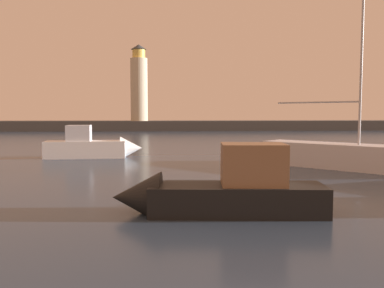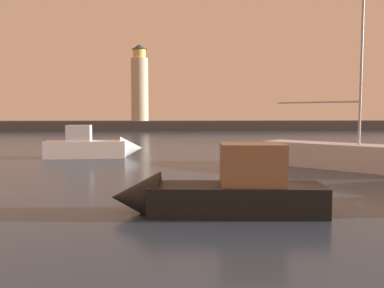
{
  "view_description": "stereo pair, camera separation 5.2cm",
  "coord_description": "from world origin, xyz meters",
  "px_view_note": "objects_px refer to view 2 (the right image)",
  "views": [
    {
      "loc": [
        -2.09,
        -2.12,
        2.79
      ],
      "look_at": [
        -0.6,
        20.26,
        1.06
      ],
      "focal_mm": 38.37,
      "sensor_mm": 36.0,
      "label": 1
    },
    {
      "loc": [
        -2.04,
        -2.12,
        2.79
      ],
      "look_at": [
        -0.6,
        20.26,
        1.06
      ],
      "focal_mm": 38.37,
      "sensor_mm": 36.0,
      "label": 2
    }
  ],
  "objects_px": {
    "lighthouse": "(140,85)",
    "motorboat_1": "(95,147)",
    "motorboat_2": "(214,191)",
    "sailboat_moored": "(342,155)"
  },
  "relations": [
    {
      "from": "lighthouse",
      "to": "motorboat_1",
      "type": "bearing_deg",
      "value": -90.66
    },
    {
      "from": "lighthouse",
      "to": "motorboat_2",
      "type": "relative_size",
      "value": 1.93
    },
    {
      "from": "motorboat_1",
      "to": "sailboat_moored",
      "type": "bearing_deg",
      "value": -23.85
    },
    {
      "from": "motorboat_1",
      "to": "motorboat_2",
      "type": "bearing_deg",
      "value": -68.68
    },
    {
      "from": "motorboat_2",
      "to": "sailboat_moored",
      "type": "distance_m",
      "value": 11.47
    },
    {
      "from": "lighthouse",
      "to": "motorboat_2",
      "type": "height_order",
      "value": "lighthouse"
    },
    {
      "from": "sailboat_moored",
      "to": "motorboat_1",
      "type": "bearing_deg",
      "value": 156.15
    },
    {
      "from": "motorboat_1",
      "to": "sailboat_moored",
      "type": "distance_m",
      "value": 14.36
    },
    {
      "from": "lighthouse",
      "to": "motorboat_1",
      "type": "xyz_separation_m",
      "value": [
        -0.43,
        -37.46,
        -6.28
      ]
    },
    {
      "from": "lighthouse",
      "to": "motorboat_1",
      "type": "relative_size",
      "value": 1.93
    }
  ]
}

